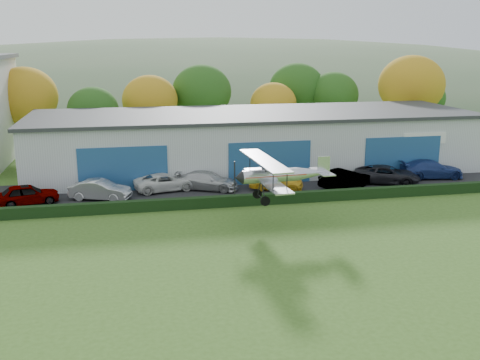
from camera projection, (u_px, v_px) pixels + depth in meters
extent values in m
plane|color=#385A1C|center=(283.00, 310.00, 24.84)|extent=(300.00, 300.00, 0.00)
cube|color=black|center=(249.00, 188.00, 45.37)|extent=(48.00, 9.00, 0.05)
cube|color=black|center=(263.00, 199.00, 40.71)|extent=(46.00, 0.60, 0.80)
cube|color=#B2B7BC|center=(254.00, 142.00, 51.79)|extent=(40.00, 12.00, 5.00)
cube|color=#2D3033|center=(254.00, 114.00, 51.15)|extent=(40.60, 12.60, 0.30)
cube|color=navy|center=(123.00, 169.00, 43.92)|extent=(7.00, 0.12, 3.60)
cube|color=navy|center=(270.00, 163.00, 46.22)|extent=(7.00, 0.12, 3.60)
cube|color=navy|center=(402.00, 157.00, 48.51)|extent=(7.00, 0.12, 3.60)
cylinder|color=#3D2614|center=(29.00, 138.00, 59.22)|extent=(0.36, 0.36, 3.15)
ellipsoid|color=#B18615|center=(25.00, 96.00, 58.13)|extent=(6.84, 6.84, 6.16)
cylinder|color=#3D2614|center=(95.00, 142.00, 58.74)|extent=(0.36, 0.36, 2.45)
ellipsoid|color=#1E4C14|center=(93.00, 110.00, 57.89)|extent=(5.32, 5.32, 4.79)
cylinder|color=#3D2614|center=(151.00, 136.00, 61.75)|extent=(0.36, 0.36, 2.80)
ellipsoid|color=#B18615|center=(150.00, 100.00, 60.78)|extent=(6.08, 6.08, 5.47)
cylinder|color=#3D2614|center=(202.00, 130.00, 64.75)|extent=(0.36, 0.36, 3.15)
ellipsoid|color=#1E4C14|center=(202.00, 91.00, 63.66)|extent=(6.84, 6.84, 6.16)
cylinder|color=#3D2614|center=(273.00, 133.00, 64.47)|extent=(0.36, 0.36, 2.45)
ellipsoid|color=#B18615|center=(273.00, 103.00, 63.62)|extent=(5.32, 5.32, 4.79)
cylinder|color=#3D2614|center=(332.00, 127.00, 67.86)|extent=(0.36, 0.36, 2.80)
ellipsoid|color=#1E4C14|center=(333.00, 95.00, 66.89)|extent=(6.08, 6.08, 5.47)
cylinder|color=#3D2614|center=(408.00, 127.00, 65.50)|extent=(0.36, 0.36, 3.50)
ellipsoid|color=#B18615|center=(411.00, 85.00, 64.28)|extent=(7.60, 7.60, 6.84)
cylinder|color=#3D2614|center=(421.00, 126.00, 70.19)|extent=(0.36, 0.36, 2.45)
ellipsoid|color=#1E4C14|center=(424.00, 98.00, 69.34)|extent=(5.32, 5.32, 4.79)
cylinder|color=#3D2614|center=(296.00, 124.00, 68.95)|extent=(0.36, 0.36, 3.15)
ellipsoid|color=#1E4C14|center=(297.00, 88.00, 67.86)|extent=(6.84, 6.84, 6.16)
ellipsoid|color=#4C6642|center=(220.00, 134.00, 165.50)|extent=(320.00, 196.00, 56.00)
ellipsoid|color=#4C6642|center=(435.00, 110.00, 177.54)|extent=(240.00, 126.00, 36.00)
imported|color=gray|center=(27.00, 194.00, 40.48)|extent=(4.76, 2.86, 1.52)
imported|color=silver|center=(100.00, 190.00, 41.69)|extent=(4.84, 3.06, 1.51)
imported|color=silver|center=(166.00, 182.00, 44.27)|extent=(5.34, 3.28, 1.38)
imported|color=silver|center=(208.00, 181.00, 44.54)|extent=(5.41, 3.93, 1.46)
imported|color=gold|center=(276.00, 181.00, 44.40)|extent=(4.63, 3.16, 1.46)
imported|color=gray|center=(345.00, 178.00, 45.12)|extent=(4.88, 3.32, 1.52)
imported|color=black|center=(387.00, 175.00, 46.45)|extent=(5.94, 4.53, 1.50)
imported|color=navy|center=(431.00, 169.00, 48.23)|extent=(5.66, 2.81, 1.58)
cylinder|color=silver|center=(270.00, 176.00, 35.52)|extent=(3.74, 1.10, 0.87)
cone|color=silver|center=(312.00, 173.00, 36.25)|extent=(2.19, 1.01, 0.87)
cone|color=black|center=(239.00, 178.00, 35.00)|extent=(0.54, 0.90, 0.87)
cube|color=#A82E13|center=(274.00, 175.00, 35.58)|extent=(4.13, 1.15, 0.06)
cube|color=black|center=(277.00, 169.00, 35.54)|extent=(1.20, 0.65, 0.24)
cube|color=silver|center=(267.00, 180.00, 35.54)|extent=(1.65, 7.05, 0.10)
cube|color=silver|center=(264.00, 161.00, 35.17)|extent=(1.77, 7.45, 0.10)
cylinder|color=black|center=(273.00, 180.00, 32.91)|extent=(0.06, 0.06, 1.26)
cylinder|color=black|center=(287.00, 179.00, 33.13)|extent=(0.06, 0.06, 1.26)
cylinder|color=black|center=(250.00, 162.00, 37.64)|extent=(0.06, 0.06, 1.26)
cylinder|color=black|center=(262.00, 162.00, 37.86)|extent=(0.06, 0.06, 1.26)
cylinder|color=black|center=(266.00, 167.00, 34.94)|extent=(0.07, 0.21, 0.72)
cylinder|color=black|center=(263.00, 165.00, 35.58)|extent=(0.07, 0.21, 0.72)
cylinder|color=black|center=(263.00, 190.00, 35.19)|extent=(0.11, 0.68, 1.19)
cylinder|color=black|center=(259.00, 187.00, 35.97)|extent=(0.11, 0.68, 1.19)
cylinder|color=black|center=(261.00, 197.00, 35.72)|extent=(0.18, 1.85, 0.07)
cylinder|color=black|center=(265.00, 201.00, 34.90)|extent=(0.63, 0.17, 0.62)
cylinder|color=black|center=(257.00, 194.00, 36.54)|extent=(0.63, 0.17, 0.62)
cylinder|color=black|center=(322.00, 176.00, 36.48)|extent=(0.36, 0.08, 0.41)
cube|color=silver|center=(322.00, 172.00, 36.41)|extent=(1.03, 2.57, 0.06)
cube|color=silver|center=(324.00, 164.00, 36.31)|extent=(0.88, 0.11, 1.07)
cube|color=black|center=(235.00, 178.00, 34.93)|extent=(0.07, 0.12, 2.14)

